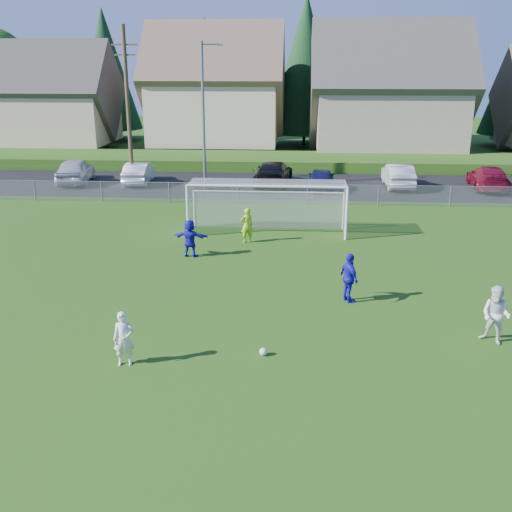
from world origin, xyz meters
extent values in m
plane|color=#193D0C|center=(0.00, 0.00, 0.00)|extent=(160.00, 160.00, 0.00)
plane|color=black|center=(0.00, 27.50, 0.01)|extent=(60.00, 60.00, 0.00)
cube|color=#1E420F|center=(0.00, 35.00, 0.40)|extent=(70.00, 6.00, 0.80)
sphere|color=white|center=(0.52, 3.37, 0.11)|extent=(0.22, 0.22, 0.22)
imported|color=white|center=(-3.17, 2.59, 0.76)|extent=(0.61, 0.45, 1.52)
imported|color=white|center=(7.15, 4.62, 0.87)|extent=(1.07, 1.05, 1.74)
imported|color=#1812B1|center=(3.19, 7.49, 0.86)|extent=(0.82, 1.09, 1.72)
imported|color=#1812B1|center=(-3.04, 12.08, 0.79)|extent=(1.51, 0.65, 1.58)
imported|color=#9CD018|center=(-0.84, 14.30, 0.79)|extent=(0.68, 0.58, 1.58)
imported|color=#B6B7BE|center=(-13.53, 27.47, 0.82)|extent=(2.57, 5.04, 1.64)
imported|color=white|center=(-9.19, 27.52, 0.71)|extent=(1.77, 4.39, 1.42)
imported|color=black|center=(-0.19, 27.54, 0.79)|extent=(2.60, 5.57, 1.57)
imported|color=#121540|center=(2.92, 26.37, 0.69)|extent=(1.86, 4.12, 1.37)
imported|color=silver|center=(7.93, 27.44, 0.76)|extent=(1.61, 4.60, 1.51)
imported|color=maroon|center=(13.60, 27.20, 0.73)|extent=(2.53, 5.23, 1.47)
cylinder|color=white|center=(-3.65, 15.00, 1.22)|extent=(0.12, 0.12, 2.44)
cylinder|color=white|center=(3.65, 15.00, 1.22)|extent=(0.12, 0.12, 2.44)
cylinder|color=white|center=(0.00, 15.00, 2.44)|extent=(7.30, 0.12, 0.12)
cylinder|color=white|center=(-3.65, 16.80, 0.90)|extent=(0.08, 0.08, 1.80)
cylinder|color=white|center=(3.65, 16.80, 0.90)|extent=(0.08, 0.08, 1.80)
cylinder|color=white|center=(0.00, 16.80, 1.80)|extent=(7.30, 0.08, 0.08)
cube|color=silver|center=(0.00, 16.80, 0.90)|extent=(7.30, 0.02, 1.80)
cube|color=silver|center=(-3.65, 15.90, 1.22)|extent=(0.02, 1.80, 2.44)
cube|color=silver|center=(3.65, 15.90, 1.22)|extent=(0.02, 1.80, 2.44)
cube|color=silver|center=(0.00, 15.90, 2.44)|extent=(7.30, 1.80, 0.02)
cube|color=gray|center=(0.00, 22.00, 1.18)|extent=(52.00, 0.03, 0.03)
cube|color=gray|center=(0.00, 22.00, 0.60)|extent=(52.00, 0.02, 1.14)
cylinder|color=gray|center=(0.00, 22.00, 0.60)|extent=(0.06, 0.06, 1.20)
cylinder|color=slate|center=(-4.50, 26.00, 4.50)|extent=(0.18, 0.18, 9.00)
cylinder|color=slate|center=(-4.00, 26.00, 8.80)|extent=(1.20, 0.12, 0.12)
cube|color=slate|center=(-3.40, 26.00, 8.75)|extent=(0.36, 0.18, 0.12)
cylinder|color=#473321|center=(-9.50, 27.00, 5.00)|extent=(0.26, 0.26, 10.00)
cube|color=#473321|center=(-9.50, 27.00, 8.80)|extent=(1.60, 0.10, 0.10)
cube|color=#473321|center=(-9.50, 27.00, 8.20)|extent=(1.30, 0.10, 0.10)
cube|color=tan|center=(-20.00, 42.00, 3.05)|extent=(9.00, 8.00, 4.50)
pyramid|color=#423D38|center=(-20.00, 42.00, 9.71)|extent=(9.90, 8.80, 4.41)
cube|color=#C6B58E|center=(-6.00, 43.00, 3.55)|extent=(11.00, 9.00, 5.50)
pyramid|color=brown|center=(-6.00, 43.00, 11.26)|extent=(12.10, 9.90, 4.96)
cube|color=tan|center=(9.00, 42.00, 3.30)|extent=(12.00, 10.00, 5.00)
pyramid|color=#4C473F|center=(9.00, 42.00, 11.32)|extent=(13.20, 11.00, 5.52)
cylinder|color=#382616|center=(-18.00, 50.00, 0.60)|extent=(0.30, 0.30, 1.20)
cone|color=#143819|center=(-18.00, 50.00, 7.05)|extent=(6.76, 6.76, 11.70)
cylinder|color=#382616|center=(-8.00, 51.00, 0.60)|extent=(0.30, 0.30, 1.20)
cone|color=#143819|center=(-8.00, 51.00, 6.60)|extent=(6.24, 6.24, 10.80)
cylinder|color=#382616|center=(2.00, 48.00, 0.60)|extent=(0.30, 0.30, 1.20)
cone|color=#143819|center=(2.00, 48.00, 7.50)|extent=(7.28, 7.28, 12.60)
cylinder|color=#382616|center=(12.00, 50.00, 1.98)|extent=(0.36, 0.36, 3.96)
sphere|color=#2B5B19|center=(12.00, 50.00, 6.82)|extent=(8.36, 8.36, 8.36)
cylinder|color=#382616|center=(22.00, 48.00, 0.60)|extent=(0.30, 0.30, 1.20)
camera|label=1|loc=(1.34, -11.63, 7.81)|focal=42.00mm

